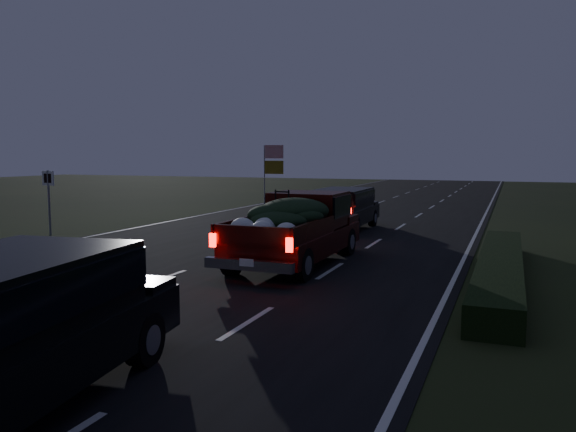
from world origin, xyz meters
The scene contains 6 objects.
ground centered at (0.00, 0.00, 0.00)m, with size 120.00×120.00×0.00m, color black.
road_asphalt centered at (0.00, 0.00, 0.01)m, with size 14.00×120.00×0.02m, color black.
hedge_row centered at (7.80, 3.00, 0.30)m, with size 1.00×10.00×0.60m, color black.
route_sign centered at (-8.50, 5.00, 1.66)m, with size 0.55×0.08×2.50m.
pickup_truck centered at (2.38, 3.16, 1.12)m, with size 2.21×5.73×3.00m.
lead_suv centered at (1.54, 10.67, 1.05)m, with size 2.08×4.85×1.39m.
Camera 1 is at (8.00, -11.49, 3.06)m, focal length 35.00 mm.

